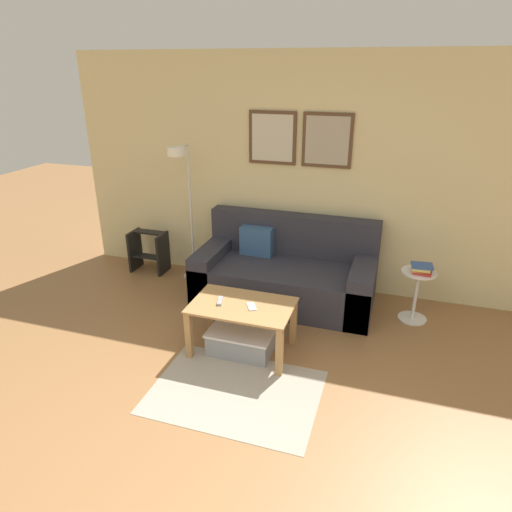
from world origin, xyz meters
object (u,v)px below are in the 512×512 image
object	(u,v)px
remote_control	(220,301)
step_stool	(149,250)
couch	(285,274)
coffee_table	(242,314)
floor_lamp	(184,195)
cell_phone	(252,306)
side_table	(416,291)
storage_bin	(241,341)
book_stack	(422,269)

from	to	relation	value
remote_control	step_stool	distance (m)	1.98
couch	coffee_table	distance (m)	1.09
coffee_table	floor_lamp	size ratio (longest dim) A/B	0.56
step_stool	cell_phone	bearing A→B (deg)	-35.98
couch	step_stool	size ratio (longest dim) A/B	3.75
side_table	remote_control	bearing A→B (deg)	-147.65
storage_bin	remote_control	bearing A→B (deg)	174.33
remote_control	cell_phone	bearing A→B (deg)	-14.77
floor_lamp	step_stool	size ratio (longest dim) A/B	3.19
step_stool	couch	bearing A→B (deg)	-5.99
floor_lamp	step_stool	bearing A→B (deg)	167.40
couch	remote_control	bearing A→B (deg)	-105.99
side_table	step_stool	size ratio (longest dim) A/B	1.06
book_stack	coffee_table	bearing A→B (deg)	-145.46
couch	coffee_table	size ratio (longest dim) A/B	2.11
cell_phone	floor_lamp	bearing A→B (deg)	106.87
couch	step_stool	world-z (taller)	couch
floor_lamp	book_stack	xyz separation A→B (m)	(2.57, -0.12, -0.49)
storage_bin	book_stack	distance (m)	1.88
floor_lamp	book_stack	world-z (taller)	floor_lamp
step_stool	remote_control	bearing A→B (deg)	-41.01
book_stack	step_stool	xyz separation A→B (m)	(-3.17, 0.25, -0.31)
book_stack	cell_phone	bearing A→B (deg)	-143.35
side_table	book_stack	xyz separation A→B (m)	(0.02, -0.02, 0.26)
book_stack	step_stool	distance (m)	3.19
side_table	book_stack	distance (m)	0.26
cell_phone	book_stack	bearing A→B (deg)	8.06
couch	storage_bin	world-z (taller)	couch
coffee_table	side_table	xyz separation A→B (m)	(1.47, 1.04, -0.05)
coffee_table	floor_lamp	distance (m)	1.72
couch	floor_lamp	size ratio (longest dim) A/B	1.18
storage_bin	side_table	xyz separation A→B (m)	(1.47, 1.08, 0.21)
couch	storage_bin	distance (m)	1.14
coffee_table	side_table	world-z (taller)	side_table
side_table	remote_control	xyz separation A→B (m)	(-1.67, -1.06, 0.16)
coffee_table	book_stack	distance (m)	1.82
floor_lamp	remote_control	xyz separation A→B (m)	(0.88, -1.15, -0.59)
couch	side_table	bearing A→B (deg)	-1.85
coffee_table	storage_bin	size ratio (longest dim) A/B	1.54
side_table	book_stack	bearing A→B (deg)	-46.47
floor_lamp	couch	bearing A→B (deg)	-2.58
floor_lamp	remote_control	distance (m)	1.57
coffee_table	couch	bearing A→B (deg)	84.00
coffee_table	cell_phone	world-z (taller)	cell_phone
floor_lamp	step_stool	distance (m)	1.00
coffee_table	cell_phone	xyz separation A→B (m)	(0.09, -0.01, 0.10)
storage_bin	cell_phone	world-z (taller)	cell_phone
side_table	step_stool	bearing A→B (deg)	175.79
storage_bin	floor_lamp	bearing A→B (deg)	132.57
floor_lamp	side_table	size ratio (longest dim) A/B	3.00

